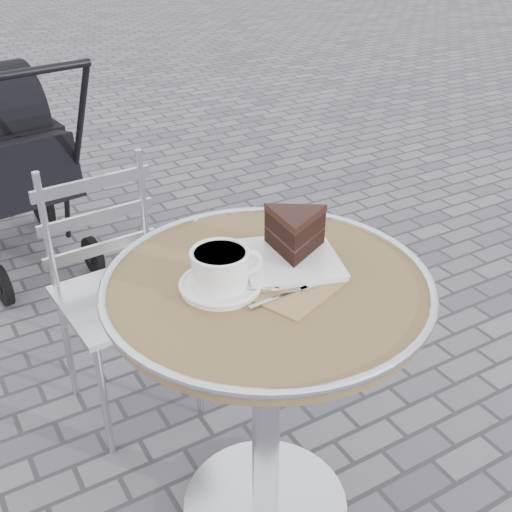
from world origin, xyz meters
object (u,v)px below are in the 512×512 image
cappuccino_set (221,272)px  bistro_chair (110,263)px  cafe_table (267,343)px  cake_plate_set (294,238)px  baby_stroller (5,167)px

cappuccino_set → bistro_chair: (-0.06, 0.62, -0.28)m
cafe_table → cake_plate_set: size_ratio=2.25×
bistro_chair → cake_plate_set: bearing=-70.3°
baby_stroller → cappuccino_set: bearing=-92.7°
baby_stroller → bistro_chair: bearing=-92.9°
cafe_table → baby_stroller: size_ratio=0.76×
cake_plate_set → bistro_chair: size_ratio=0.41×
cafe_table → cappuccino_set: bearing=164.0°
cafe_table → baby_stroller: (-0.25, 1.74, -0.14)m
cappuccino_set → cake_plate_set: (0.20, 0.03, 0.01)m
cafe_table → bistro_chair: size_ratio=0.93×
baby_stroller → cake_plate_set: bearing=-86.1°
bistro_chair → baby_stroller: 1.09m
cappuccino_set → cake_plate_set: 0.20m
cappuccino_set → baby_stroller: baby_stroller is taller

